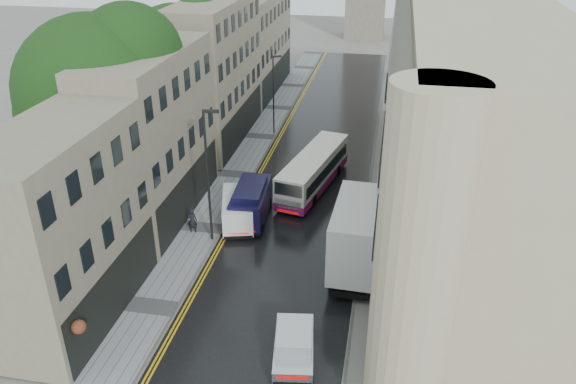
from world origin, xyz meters
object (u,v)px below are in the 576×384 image
(white_lorry, at_px, (333,248))
(navy_van, at_px, (231,213))
(tree_near, at_px, (99,118))
(pedestrian, at_px, (192,221))
(white_van, at_px, (224,223))
(silver_hatchback, at_px, (274,366))
(lamp_post_near, at_px, (208,178))
(lamp_post_far, at_px, (273,96))
(cream_bus, at_px, (287,184))
(tree_far, at_px, (178,75))

(white_lorry, distance_m, navy_van, 8.22)
(tree_near, height_order, pedestrian, tree_near)
(navy_van, bearing_deg, white_van, -115.04)
(silver_hatchback, bearing_deg, navy_van, 105.78)
(lamp_post_near, xyz_separation_m, lamp_post_far, (0.00, 18.83, -0.69))
(white_van, xyz_separation_m, pedestrian, (-2.10, 0.02, -0.07))
(cream_bus, relative_size, silver_hatchback, 2.41)
(pedestrian, height_order, lamp_post_far, lamp_post_far)
(tree_far, xyz_separation_m, pedestrian, (5.92, -14.50, -5.26))
(white_lorry, xyz_separation_m, lamp_post_far, (-7.91, 21.75, 1.48))
(tree_far, xyz_separation_m, lamp_post_far, (7.39, 3.75, -2.54))
(white_lorry, height_order, navy_van, white_lorry)
(pedestrian, height_order, lamp_post_near, lamp_post_near)
(cream_bus, distance_m, pedestrian, 7.54)
(pedestrian, distance_m, lamp_post_far, 18.50)
(cream_bus, distance_m, navy_van, 5.53)
(lamp_post_near, height_order, lamp_post_far, lamp_post_near)
(cream_bus, distance_m, silver_hatchback, 17.07)
(navy_van, bearing_deg, silver_hatchback, -69.68)
(white_van, xyz_separation_m, lamp_post_far, (-0.63, 18.26, 2.66))
(pedestrian, bearing_deg, cream_bus, -144.02)
(silver_hatchback, height_order, lamp_post_near, lamp_post_near)
(tree_near, height_order, white_van, tree_near)
(lamp_post_near, distance_m, lamp_post_far, 18.84)
(cream_bus, height_order, pedestrian, cream_bus)
(white_van, height_order, pedestrian, white_van)
(silver_hatchback, height_order, pedestrian, pedestrian)
(navy_van, relative_size, lamp_post_near, 0.61)
(white_van, bearing_deg, tree_far, 103.83)
(tree_far, bearing_deg, lamp_post_near, -63.91)
(cream_bus, bearing_deg, tree_near, -148.26)
(tree_near, relative_size, silver_hatchback, 3.41)
(tree_far, distance_m, navy_van, 16.81)
(lamp_post_far, bearing_deg, lamp_post_near, -114.23)
(lamp_post_near, bearing_deg, pedestrian, 149.39)
(tree_near, bearing_deg, pedestrian, -13.54)
(silver_hatchback, height_order, lamp_post_far, lamp_post_far)
(cream_bus, relative_size, pedestrian, 5.79)
(tree_near, xyz_separation_m, lamp_post_far, (7.69, 16.75, -3.25))
(cream_bus, xyz_separation_m, white_lorry, (4.30, -9.07, 0.85))
(silver_hatchback, bearing_deg, lamp_post_far, 93.80)
(tree_near, distance_m, silver_hatchback, 19.91)
(tree_far, relative_size, lamp_post_far, 1.74)
(tree_near, distance_m, white_van, 10.32)
(white_lorry, height_order, lamp_post_far, lamp_post_far)
(white_lorry, bearing_deg, lamp_post_far, 112.15)
(navy_van, bearing_deg, tree_far, 117.48)
(tree_far, relative_size, navy_van, 2.40)
(tree_far, distance_m, cream_bus, 14.98)
(white_van, bearing_deg, pedestrian, 164.49)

